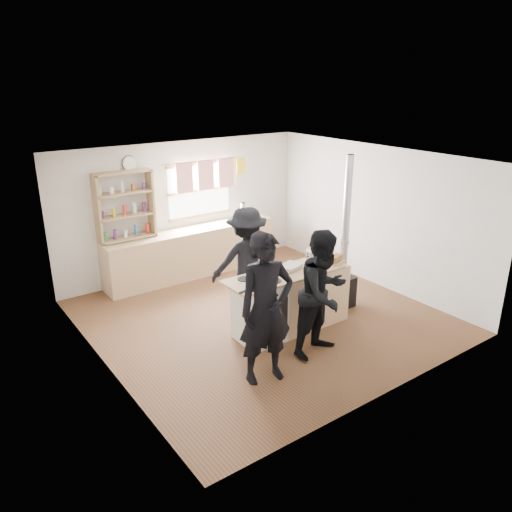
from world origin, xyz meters
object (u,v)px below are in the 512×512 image
object	(u,v)px
bread_board	(336,260)
person_near_left	(266,309)
flue_heater	(343,269)
roast_tray	(290,267)
stockpot_counter	(315,257)
person_far	(247,261)
person_near_right	(323,293)
cooking_island	(292,300)
stockpot_stove	(261,268)
thermos	(243,211)
skillet_greens	(257,286)

from	to	relation	value
bread_board	person_near_left	xyz separation A→B (m)	(-1.86, -0.71, -0.02)
bread_board	flue_heater	size ratio (longest dim) A/B	0.13
roast_tray	stockpot_counter	size ratio (longest dim) A/B	1.31
bread_board	person_far	world-z (taller)	person_far
stockpot_counter	person_near_right	size ratio (longest dim) A/B	0.17
person_near_right	cooking_island	bearing A→B (deg)	74.33
stockpot_stove	person_near_right	size ratio (longest dim) A/B	0.11
bread_board	person_near_right	xyz separation A→B (m)	(-0.85, -0.64, -0.10)
stockpot_stove	bread_board	distance (m)	1.22
stockpot_stove	person_near_right	world-z (taller)	person_near_right
flue_heater	person_near_right	world-z (taller)	flue_heater
roast_tray	person_near_right	xyz separation A→B (m)	(-0.11, -0.84, -0.09)
thermos	cooking_island	size ratio (longest dim) A/B	0.17
cooking_island	bread_board	distance (m)	0.92
person_near_left	person_far	world-z (taller)	person_near_left
thermos	person_far	size ratio (longest dim) A/B	0.19
person_near_right	person_far	bearing A→B (deg)	85.05
thermos	skillet_greens	distance (m)	3.46
flue_heater	person_near_left	distance (m)	2.49
roast_tray	person_near_left	distance (m)	1.45
stockpot_counter	flue_heater	distance (m)	0.79
thermos	skillet_greens	xyz separation A→B (m)	(-1.79, -2.96, -0.11)
roast_tray	thermos	bearing A→B (deg)	69.63
skillet_greens	person_near_right	world-z (taller)	person_near_right
skillet_greens	roast_tray	size ratio (longest dim) A/B	0.84
roast_tray	person_near_left	size ratio (longest dim) A/B	0.21
cooking_island	stockpot_stove	xyz separation A→B (m)	(-0.41, 0.21, 0.54)
flue_heater	skillet_greens	bearing A→B (deg)	-171.04
stockpot_stove	person_near_right	distance (m)	1.03
bread_board	cooking_island	bearing A→B (deg)	170.85
stockpot_counter	person_near_left	size ratio (longest dim) A/B	0.16
flue_heater	bread_board	bearing A→B (deg)	-150.16
skillet_greens	flue_heater	distance (m)	2.00
skillet_greens	bread_board	bearing A→B (deg)	2.45
roast_tray	person_near_left	xyz separation A→B (m)	(-1.12, -0.91, -0.00)
thermos	stockpot_stove	xyz separation A→B (m)	(-1.43, -2.56, -0.06)
stockpot_counter	bread_board	xyz separation A→B (m)	(0.26, -0.18, -0.05)
stockpot_stove	person_far	size ratio (longest dim) A/B	0.12
thermos	person_near_right	bearing A→B (deg)	-107.49
thermos	person_near_left	xyz separation A→B (m)	(-2.12, -3.60, -0.10)
person_near_right	flue_heater	bearing A→B (deg)	26.12
skillet_greens	person_far	size ratio (longest dim) A/B	0.19
stockpot_counter	person_near_right	world-z (taller)	person_near_right
cooking_island	flue_heater	xyz separation A→B (m)	(1.18, 0.12, 0.18)
stockpot_stove	person_near_right	bearing A→B (deg)	-71.85
flue_heater	person_near_left	bearing A→B (deg)	-157.33
person_near_right	person_far	size ratio (longest dim) A/B	1.02
skillet_greens	person_far	distance (m)	1.21
bread_board	person_near_right	bearing A→B (deg)	-142.94
roast_tray	flue_heater	xyz separation A→B (m)	(1.16, 0.04, -0.32)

